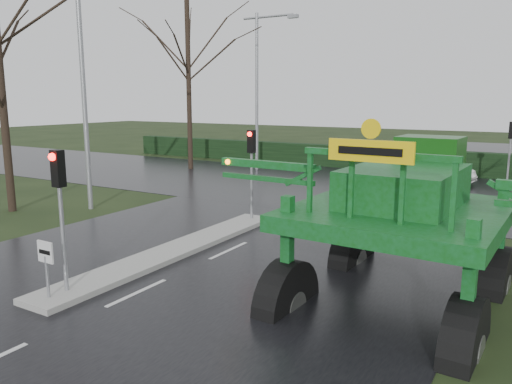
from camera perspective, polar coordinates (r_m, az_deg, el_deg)
The scene contains 15 objects.
ground at distance 12.72m, azimuth -13.42°, elevation -11.22°, with size 140.00×140.00×0.00m, color black.
road_main at distance 20.72m, azimuth 6.18°, elevation -2.45°, with size 14.00×80.00×0.02m, color black.
road_cross at distance 26.18m, azimuth 11.68°, elevation 0.15°, with size 80.00×12.00×0.02m, color black.
median_island at distance 15.61m, azimuth -9.18°, elevation -6.59°, with size 1.20×10.00×0.16m, color gray.
hedge_row at distance 33.66m, azimuth 16.25°, elevation 3.52°, with size 44.00×0.90×1.50m, color black.
keep_left_sign at distance 12.40m, azimuth -22.88°, elevation -7.18°, with size 0.50×0.07×1.35m.
traffic_signal_near at distance 12.33m, azimuth -21.56°, elevation 0.16°, with size 0.26×0.33×3.52m.
traffic_signal_mid at distance 18.69m, azimuth -0.53°, elevation 4.24°, with size 0.26×0.33×3.52m.
traffic_signal_far at distance 28.51m, azimuth 27.11°, elevation 5.29°, with size 0.26×0.33×3.52m.
street_light_left_near at distance 21.97m, azimuth -18.73°, elevation 13.53°, with size 3.85×0.30×10.00m.
street_light_left_far at distance 32.88m, azimuth 0.56°, elevation 12.93°, with size 3.85×0.30×10.00m.
tree_left_near at distance 23.01m, azimuth -27.26°, elevation 12.41°, with size 6.30×6.30×10.85m.
tree_left_far at distance 33.72m, azimuth -7.77°, elevation 14.75°, with size 7.70×7.70×13.26m.
crop_sprayer at distance 11.22m, azimuth 4.30°, elevation -0.36°, with size 9.60×6.16×5.37m.
white_sedan at distance 29.74m, azimuth 19.60°, elevation 0.98°, with size 1.49×4.28×1.41m, color white.
Camera 1 is at (8.37, -8.37, 4.67)m, focal length 35.00 mm.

